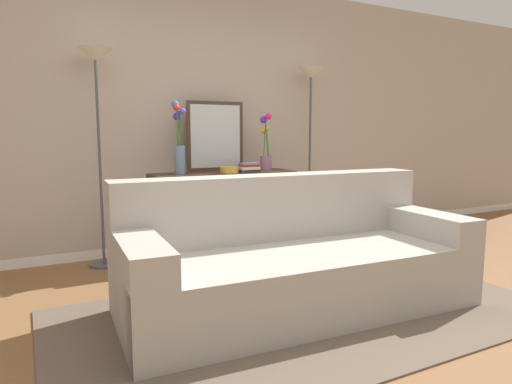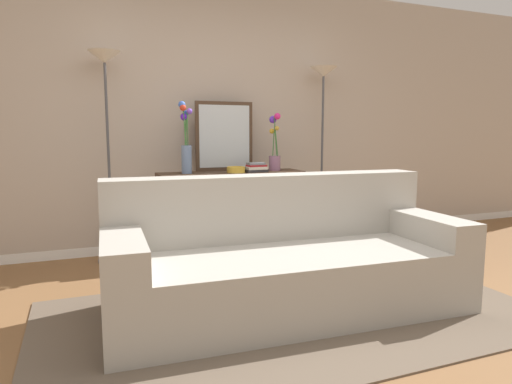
# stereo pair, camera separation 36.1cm
# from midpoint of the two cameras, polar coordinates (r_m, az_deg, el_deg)

# --- Properties ---
(ground_plane) EXTENTS (16.00, 16.00, 0.02)m
(ground_plane) POSITION_cam_midpoint_polar(r_m,az_deg,el_deg) (2.86, 8.95, -17.04)
(ground_plane) COLOR brown
(back_wall) EXTENTS (12.00, 0.15, 2.69)m
(back_wall) POSITION_cam_midpoint_polar(r_m,az_deg,el_deg) (4.68, -4.97, 9.52)
(back_wall) COLOR white
(back_wall) RESTS_ON ground
(area_rug) EXTENTS (3.19, 1.71, 0.01)m
(area_rug) POSITION_cam_midpoint_polar(r_m,az_deg,el_deg) (3.03, 8.43, -15.26)
(area_rug) COLOR brown
(area_rug) RESTS_ON ground
(couch) EXTENTS (2.37, 1.06, 0.88)m
(couch) POSITION_cam_midpoint_polar(r_m,az_deg,el_deg) (3.07, 7.04, -8.95)
(couch) COLOR #ADA89E
(couch) RESTS_ON ground
(console_table) EXTENTS (1.42, 0.37, 0.80)m
(console_table) POSITION_cam_midpoint_polar(r_m,az_deg,el_deg) (4.40, -0.74, -0.57)
(console_table) COLOR #473323
(console_table) RESTS_ON ground
(floor_lamp_left) EXTENTS (0.28, 0.28, 1.88)m
(floor_lamp_left) POSITION_cam_midpoint_polar(r_m,az_deg,el_deg) (4.20, -16.12, 11.35)
(floor_lamp_left) COLOR #4C4C51
(floor_lamp_left) RESTS_ON ground
(floor_lamp_right) EXTENTS (0.28, 0.28, 1.86)m
(floor_lamp_right) POSITION_cam_midpoint_polar(r_m,az_deg,el_deg) (4.92, 10.61, 10.73)
(floor_lamp_right) COLOR #4C4C51
(floor_lamp_right) RESTS_ON ground
(wall_mirror) EXTENTS (0.59, 0.02, 0.68)m
(wall_mirror) POSITION_cam_midpoint_polar(r_m,az_deg,el_deg) (4.50, -1.72, 7.06)
(wall_mirror) COLOR #473323
(wall_mirror) RESTS_ON console_table
(vase_tall_flowers) EXTENTS (0.13, 0.12, 0.66)m
(vase_tall_flowers) POSITION_cam_midpoint_polar(r_m,az_deg,el_deg) (4.20, -6.45, 6.06)
(vase_tall_flowers) COLOR #6B84AD
(vase_tall_flowers) RESTS_ON console_table
(vase_short_flowers) EXTENTS (0.12, 0.14, 0.57)m
(vase_short_flowers) POSITION_cam_midpoint_polar(r_m,az_deg,el_deg) (4.53, 4.67, 5.33)
(vase_short_flowers) COLOR gray
(vase_short_flowers) RESTS_ON console_table
(fruit_bowl) EXTENTS (0.18, 0.18, 0.06)m
(fruit_bowl) POSITION_cam_midpoint_polar(r_m,az_deg,el_deg) (4.27, -0.14, 2.85)
(fruit_bowl) COLOR gold
(fruit_bowl) RESTS_ON console_table
(book_stack) EXTENTS (0.23, 0.16, 0.09)m
(book_stack) POSITION_cam_midpoint_polar(r_m,az_deg,el_deg) (4.35, 2.33, 3.07)
(book_stack) COLOR #2D2D33
(book_stack) RESTS_ON console_table
(book_row_under_console) EXTENTS (0.43, 0.18, 0.13)m
(book_row_under_console) POSITION_cam_midpoint_polar(r_m,az_deg,el_deg) (4.39, -5.20, -7.34)
(book_row_under_console) COLOR silver
(book_row_under_console) RESTS_ON ground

